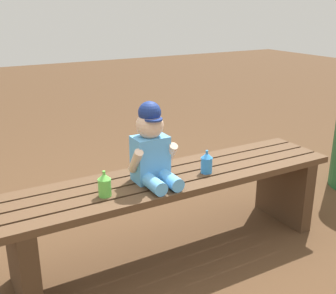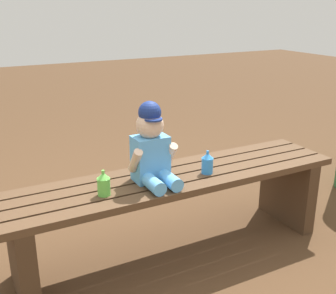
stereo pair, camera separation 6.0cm
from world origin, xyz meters
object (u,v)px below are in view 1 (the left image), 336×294
Objects in this scene: park_bench at (175,200)px; sippy_cup_left at (105,184)px; child_figure at (152,148)px; sippy_cup_right at (207,162)px.

park_bench is 14.79× the size of sippy_cup_left.
park_bench is 0.46m from sippy_cup_left.
child_figure is (-0.14, -0.01, 0.32)m from park_bench.
sippy_cup_right reaches higher than park_bench.
child_figure is at bearing 9.04° from sippy_cup_left.
sippy_cup_right is at bearing -8.15° from child_figure.
sippy_cup_left and sippy_cup_right have the same top height.
child_figure is 0.32m from sippy_cup_right.
park_bench is 0.35m from child_figure.
child_figure reaches higher than sippy_cup_left.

